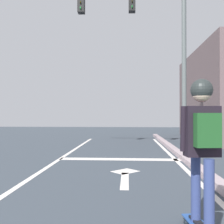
{
  "coord_description": "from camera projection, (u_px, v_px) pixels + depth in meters",
  "views": [
    {
      "loc": [
        2.03,
        1.49,
        1.33
      ],
      "look_at": [
        1.72,
        6.6,
        1.38
      ],
      "focal_mm": 42.68,
      "sensor_mm": 36.0,
      "label": 1
    }
  ],
  "objects": [
    {
      "name": "stop_bar",
      "position": [
        120.0,
        159.0,
        7.93
      ],
      "size": [
        3.59,
        0.4,
        0.01
      ],
      "primitive_type": "cube",
      "color": "silver",
      "rests_on": "ground"
    },
    {
      "name": "lane_arrow_head",
      "position": [
        125.0,
        171.0,
        6.23
      ],
      "size": [
        0.71,
        0.71,
        0.01
      ],
      "primitive_type": "cube",
      "rotation": [
        0.0,
        0.0,
        0.79
      ],
      "color": "silver",
      "rests_on": "ground"
    },
    {
      "name": "skater",
      "position": [
        202.0,
        134.0,
        2.91
      ],
      "size": [
        0.45,
        0.62,
        1.64
      ],
      "color": "navy",
      "rests_on": "skateboard"
    },
    {
      "name": "lane_line_curbside",
      "position": [
        213.0,
        195.0,
        4.4
      ],
      "size": [
        0.12,
        20.0,
        0.01
      ],
      "primitive_type": "cube",
      "color": "silver",
      "rests_on": "ground"
    },
    {
      "name": "lane_line_center",
      "position": [
        10.0,
        191.0,
        4.61
      ],
      "size": [
        0.12,
        20.0,
        0.01
      ],
      "primitive_type": "cube",
      "color": "silver",
      "rests_on": "ground"
    },
    {
      "name": "traffic_signal_mast",
      "position": [
        143.0,
        32.0,
        9.42
      ],
      "size": [
        5.55,
        0.34,
        5.87
      ],
      "color": "#58605F",
      "rests_on": "ground"
    },
    {
      "name": "lane_arrow_stem",
      "position": [
        125.0,
        180.0,
        5.38
      ],
      "size": [
        0.16,
        1.4,
        0.01
      ],
      "primitive_type": "cube",
      "color": "silver",
      "rests_on": "ground"
    }
  ]
}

